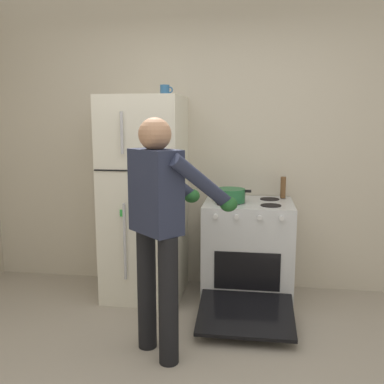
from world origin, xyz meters
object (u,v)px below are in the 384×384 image
at_px(refrigerator, 145,198).
at_px(stove_range, 248,252).
at_px(pepper_mill, 283,187).
at_px(person_cook, 162,216).
at_px(coffee_mug, 165,90).
at_px(red_pot, 230,195).

xyz_separation_m(refrigerator, stove_range, (0.92, -0.02, -0.46)).
bearing_deg(pepper_mill, person_cook, -125.78).
height_order(person_cook, coffee_mug, coffee_mug).
height_order(coffee_mug, pepper_mill, coffee_mug).
bearing_deg(person_cook, stove_range, 60.18).
distance_m(refrigerator, stove_range, 1.03).
xyz_separation_m(stove_range, red_pot, (-0.16, -0.03, 0.51)).
distance_m(stove_range, person_cook, 1.24).
bearing_deg(coffee_mug, red_pot, -9.80).
xyz_separation_m(person_cook, red_pot, (0.40, 0.94, -0.02)).
height_order(refrigerator, stove_range, refrigerator).
bearing_deg(red_pot, coffee_mug, 170.20).
bearing_deg(coffee_mug, pepper_mill, 8.21).
xyz_separation_m(refrigerator, coffee_mug, (0.18, 0.05, 0.94)).
bearing_deg(refrigerator, person_cook, -69.72).
bearing_deg(pepper_mill, stove_range, -144.05).
xyz_separation_m(person_cook, coffee_mug, (-0.18, 1.04, 0.87)).
height_order(stove_range, coffee_mug, coffee_mug).
distance_m(refrigerator, red_pot, 0.77).
bearing_deg(person_cook, coffee_mug, 99.97).
xyz_separation_m(stove_range, pepper_mill, (0.30, 0.22, 0.55)).
xyz_separation_m(stove_range, coffee_mug, (-0.74, 0.07, 1.40)).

